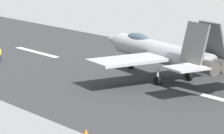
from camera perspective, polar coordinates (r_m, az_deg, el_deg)
name	(u,v)px	position (r m, az deg, el deg)	size (l,w,h in m)	color
ground_plane	(201,95)	(47.65, 8.37, -2.58)	(400.00, 400.00, 0.00)	gray
runway_strip	(201,94)	(47.64, 8.38, -2.57)	(240.00, 26.00, 0.02)	#323233
fighter_jet	(162,52)	(52.23, 4.68, 1.42)	(17.94, 14.50, 5.58)	#A9A8AA
marker_cone_near	(86,133)	(36.81, -2.46, -6.23)	(0.44, 0.44, 0.55)	orange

